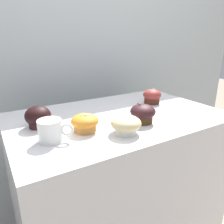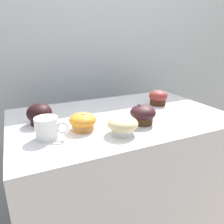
{
  "view_description": "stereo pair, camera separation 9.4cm",
  "coord_description": "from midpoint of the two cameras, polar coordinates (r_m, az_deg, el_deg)",
  "views": [
    {
      "loc": [
        -0.53,
        -0.83,
        1.27
      ],
      "look_at": [
        -0.07,
        -0.06,
        0.96
      ],
      "focal_mm": 35.0,
      "sensor_mm": 36.0,
      "label": 1
    },
    {
      "loc": [
        -0.44,
        -0.87,
        1.27
      ],
      "look_at": [
        -0.07,
        -0.06,
        0.96
      ],
      "focal_mm": 35.0,
      "sensor_mm": 36.0,
      "label": 2
    }
  ],
  "objects": [
    {
      "name": "muffin_back_left",
      "position": [
        0.87,
        -4.58,
        -2.57
      ],
      "size": [
        0.11,
        0.11,
        0.07
      ],
      "color": "#C07F3A",
      "rests_on": "display_counter"
    },
    {
      "name": "muffin_front_center",
      "position": [
        1.23,
        14.12,
        3.66
      ],
      "size": [
        0.1,
        0.1,
        0.08
      ],
      "color": "#452216",
      "rests_on": "display_counter"
    },
    {
      "name": "muffin_back_right",
      "position": [
        0.83,
        6.06,
        -3.5
      ],
      "size": [
        0.12,
        0.12,
        0.07
      ],
      "color": "white",
      "rests_on": "display_counter"
    },
    {
      "name": "coffee_cup",
      "position": [
        0.81,
        -13.42,
        -4.02
      ],
      "size": [
        0.12,
        0.09,
        0.08
      ],
      "color": "white",
      "rests_on": "display_counter"
    },
    {
      "name": "muffin_front_right",
      "position": [
        0.96,
        -15.77,
        -0.67
      ],
      "size": [
        0.1,
        0.1,
        0.09
      ],
      "color": "#381A1B",
      "rests_on": "display_counter"
    },
    {
      "name": "display_counter",
      "position": [
        1.27,
        4.1,
        -20.65
      ],
      "size": [
        1.0,
        0.64,
        0.91
      ],
      "primitive_type": "cube",
      "color": "silver",
      "rests_on": "ground"
    },
    {
      "name": "muffin_front_left",
      "position": [
        0.94,
        10.92,
        -0.65
      ],
      "size": [
        0.11,
        0.11,
        0.08
      ],
      "color": "#412C15",
      "rests_on": "display_counter"
    },
    {
      "name": "wall_back",
      "position": [
        1.57,
        -6.09,
        5.52
      ],
      "size": [
        3.2,
        0.1,
        1.8
      ],
      "primitive_type": "cube",
      "color": "#A8B2B7",
      "rests_on": "ground"
    }
  ]
}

